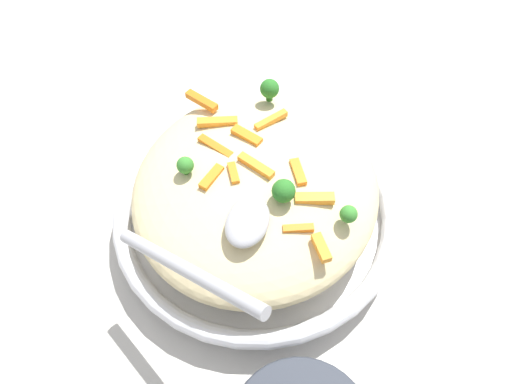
{
  "coord_description": "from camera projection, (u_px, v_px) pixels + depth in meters",
  "views": [
    {
      "loc": [
        0.29,
        0.1,
        0.5
      ],
      "look_at": [
        0.0,
        0.0,
        0.06
      ],
      "focal_mm": 34.71,
      "sensor_mm": 36.0,
      "label": 1
    }
  ],
  "objects": [
    {
      "name": "carrot_piece_8",
      "position": [
        217.0,
        122.0,
        0.54
      ],
      "size": [
        0.02,
        0.04,
        0.01
      ],
      "primitive_type": "cube",
      "rotation": [
        0.0,
        0.0,
        1.94
      ],
      "color": "orange",
      "rests_on": "pasta_mound"
    },
    {
      "name": "carrot_piece_2",
      "position": [
        254.0,
        163.0,
        0.5
      ],
      "size": [
        0.02,
        0.04,
        0.01
      ],
      "primitive_type": "cube",
      "rotation": [
        0.0,
        0.0,
        1.22
      ],
      "color": "orange",
      "rests_on": "pasta_mound"
    },
    {
      "name": "carrot_piece_7",
      "position": [
        298.0,
        172.0,
        0.49
      ],
      "size": [
        0.03,
        0.02,
        0.01
      ],
      "primitive_type": "cube",
      "rotation": [
        0.0,
        0.0,
        0.55
      ],
      "color": "orange",
      "rests_on": "pasta_mound"
    },
    {
      "name": "carrot_piece_6",
      "position": [
        271.0,
        120.0,
        0.53
      ],
      "size": [
        0.04,
        0.03,
        0.01
      ],
      "primitive_type": "cube",
      "rotation": [
        0.0,
        0.0,
        2.52
      ],
      "color": "orange",
      "rests_on": "pasta_mound"
    },
    {
      "name": "broccoli_floret_3",
      "position": [
        284.0,
        191.0,
        0.46
      ],
      "size": [
        0.02,
        0.02,
        0.03
      ],
      "color": "#296820",
      "rests_on": "pasta_mound"
    },
    {
      "name": "carrot_piece_1",
      "position": [
        202.0,
        101.0,
        0.56
      ],
      "size": [
        0.02,
        0.04,
        0.01
      ],
      "primitive_type": "cube",
      "rotation": [
        0.0,
        0.0,
        1.24
      ],
      "color": "orange",
      "rests_on": "pasta_mound"
    },
    {
      "name": "ground_plane",
      "position": [
        256.0,
        223.0,
        0.58
      ],
      "size": [
        2.4,
        2.4,
        0.0
      ],
      "primitive_type": "plane",
      "color": "beige"
    },
    {
      "name": "broccoli_floret_0",
      "position": [
        270.0,
        89.0,
        0.55
      ],
      "size": [
        0.02,
        0.02,
        0.03
      ],
      "color": "#296820",
      "rests_on": "pasta_mound"
    },
    {
      "name": "serving_bowl",
      "position": [
        256.0,
        212.0,
        0.57
      ],
      "size": [
        0.32,
        0.32,
        0.04
      ],
      "color": "silver",
      "rests_on": "ground_plane"
    },
    {
      "name": "carrot_piece_9",
      "position": [
        315.0,
        198.0,
        0.48
      ],
      "size": [
        0.02,
        0.04,
        0.01
      ],
      "primitive_type": "cube",
      "rotation": [
        0.0,
        0.0,
        1.9
      ],
      "color": "orange",
      "rests_on": "pasta_mound"
    },
    {
      "name": "broccoli_floret_2",
      "position": [
        185.0,
        165.0,
        0.49
      ],
      "size": [
        0.02,
        0.02,
        0.02
      ],
      "color": "#377928",
      "rests_on": "pasta_mound"
    },
    {
      "name": "pasta_mound",
      "position": [
        256.0,
        187.0,
        0.52
      ],
      "size": [
        0.28,
        0.26,
        0.07
      ],
      "primitive_type": "ellipsoid",
      "color": "beige",
      "rests_on": "serving_bowl"
    },
    {
      "name": "carrot_piece_3",
      "position": [
        247.0,
        136.0,
        0.52
      ],
      "size": [
        0.02,
        0.04,
        0.01
      ],
      "primitive_type": "cube",
      "rotation": [
        0.0,
        0.0,
        4.4
      ],
      "color": "orange",
      "rests_on": "pasta_mound"
    },
    {
      "name": "carrot_piece_10",
      "position": [
        212.0,
        177.0,
        0.49
      ],
      "size": [
        0.03,
        0.02,
        0.01
      ],
      "primitive_type": "cube",
      "rotation": [
        0.0,
        0.0,
        6.04
      ],
      "color": "orange",
      "rests_on": "pasta_mound"
    },
    {
      "name": "carrot_piece_11",
      "position": [
        321.0,
        248.0,
        0.45
      ],
      "size": [
        0.03,
        0.02,
        0.01
      ],
      "primitive_type": "cube",
      "rotation": [
        0.0,
        0.0,
        0.64
      ],
      "color": "orange",
      "rests_on": "pasta_mound"
    },
    {
      "name": "carrot_piece_4",
      "position": [
        298.0,
        228.0,
        0.46
      ],
      "size": [
        0.02,
        0.03,
        0.01
      ],
      "primitive_type": "cube",
      "rotation": [
        0.0,
        0.0,
        1.96
      ],
      "color": "orange",
      "rests_on": "pasta_mound"
    },
    {
      "name": "carrot_piece_0",
      "position": [
        233.0,
        173.0,
        0.49
      ],
      "size": [
        0.03,
        0.02,
        0.01
      ],
      "primitive_type": "cube",
      "rotation": [
        0.0,
        0.0,
        0.55
      ],
      "color": "orange",
      "rests_on": "pasta_mound"
    },
    {
      "name": "carrot_piece_5",
      "position": [
        216.0,
        147.0,
        0.52
      ],
      "size": [
        0.02,
        0.04,
        0.01
      ],
      "primitive_type": "cube",
      "rotation": [
        0.0,
        0.0,
        1.24
      ],
      "color": "orange",
      "rests_on": "pasta_mound"
    },
    {
      "name": "serving_spoon",
      "position": [
        227.0,
        238.0,
        0.43
      ],
      "size": [
        0.13,
        0.16,
        0.07
      ],
      "color": "#B7B7BC",
      "rests_on": "pasta_mound"
    },
    {
      "name": "broccoli_floret_1",
      "position": [
        348.0,
        214.0,
        0.46
      ],
      "size": [
        0.02,
        0.02,
        0.02
      ],
      "color": "#377928",
      "rests_on": "pasta_mound"
    }
  ]
}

